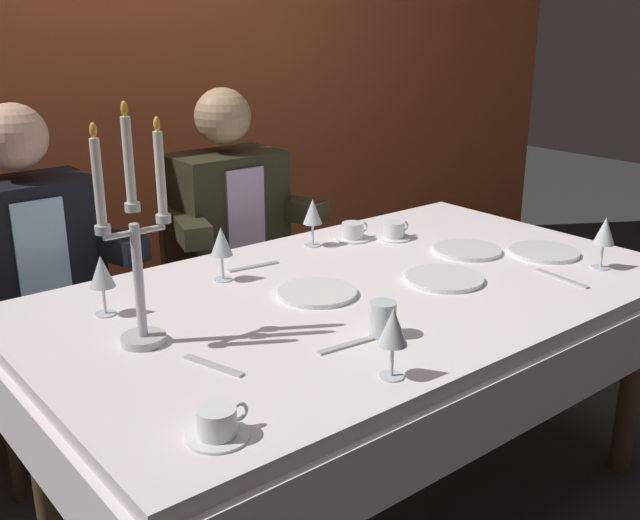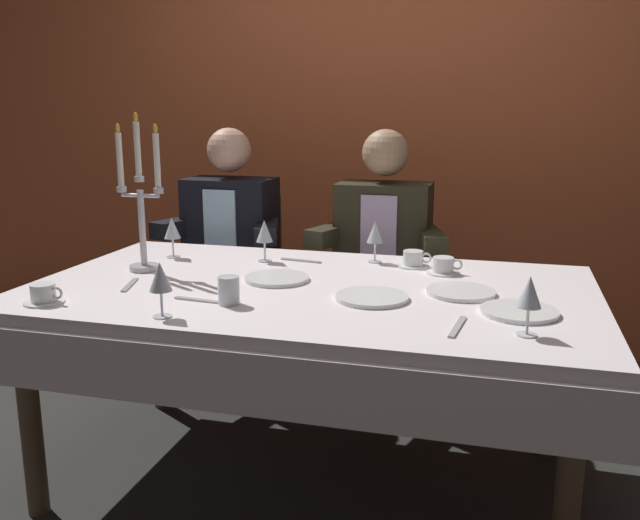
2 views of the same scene
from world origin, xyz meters
TOP-DOWN VIEW (x-y plane):
  - ground_plane at (0.00, 0.00)m, footprint 12.00×12.00m
  - back_wall at (0.00, 1.66)m, footprint 6.00×0.12m
  - dining_table at (0.00, 0.00)m, footprint 1.94×1.14m
  - candelabra at (-0.66, 0.05)m, footprint 0.19×0.11m
  - dinner_plate_0 at (0.24, -0.11)m, footprint 0.23×0.23m
  - dinner_plate_1 at (0.68, -0.15)m, footprint 0.23×0.23m
  - dinner_plate_2 at (0.50, 0.03)m, footprint 0.22×0.22m
  - dinner_plate_3 at (-0.13, 0.04)m, footprint 0.23×0.23m
  - wine_glass_0 at (-0.28, 0.31)m, footprint 0.07×0.07m
  - wine_glass_1 at (-0.66, 0.28)m, footprint 0.07×0.07m
  - wine_glass_2 at (-0.32, -0.45)m, footprint 0.07×0.07m
  - wine_glass_3 at (0.15, 0.41)m, footprint 0.07×0.07m
  - wine_glass_4 at (0.70, -0.34)m, footprint 0.07×0.07m
  - water_tumbler_0 at (-0.18, -0.28)m, footprint 0.07×0.07m
  - coffee_cup_0 at (-0.74, -0.42)m, footprint 0.13×0.12m
  - coffee_cup_1 at (0.30, 0.38)m, footprint 0.13×0.12m
  - coffee_cup_2 at (0.42, 0.29)m, footprint 0.13×0.12m
  - fork_0 at (-0.59, -0.16)m, footprint 0.07×0.17m
  - knife_1 at (0.52, -0.32)m, footprint 0.04×0.19m
  - spoon_2 at (-0.14, 0.35)m, footprint 0.17×0.04m
  - fork_3 at (-0.29, -0.27)m, footprint 0.17×0.03m
  - seated_diner_0 at (-0.66, 0.89)m, footprint 0.63×0.48m
  - seated_diner_1 at (0.10, 0.89)m, footprint 0.63×0.48m

SIDE VIEW (x-z plane):
  - ground_plane at x=0.00m, z-range 0.00..0.00m
  - dining_table at x=0.00m, z-range 0.25..0.99m
  - seated_diner_0 at x=-0.66m, z-range 0.12..1.36m
  - seated_diner_1 at x=0.10m, z-range 0.12..1.36m
  - fork_0 at x=-0.59m, z-range 0.74..0.75m
  - knife_1 at x=0.52m, z-range 0.74..0.75m
  - spoon_2 at x=-0.14m, z-range 0.74..0.75m
  - fork_3 at x=-0.29m, z-range 0.74..0.75m
  - dinner_plate_0 at x=0.24m, z-range 0.74..0.75m
  - dinner_plate_1 at x=0.68m, z-range 0.74..0.75m
  - dinner_plate_2 at x=0.50m, z-range 0.74..0.75m
  - dinner_plate_3 at x=-0.13m, z-range 0.74..0.75m
  - coffee_cup_0 at x=-0.74m, z-range 0.74..0.80m
  - coffee_cup_1 at x=0.30m, z-range 0.74..0.80m
  - coffee_cup_2 at x=0.42m, z-range 0.74..0.80m
  - water_tumbler_0 at x=-0.18m, z-range 0.74..0.83m
  - wine_glass_0 at x=-0.28m, z-range 0.77..0.94m
  - wine_glass_1 at x=-0.66m, z-range 0.77..0.94m
  - wine_glass_4 at x=0.70m, z-range 0.77..0.94m
  - wine_glass_2 at x=-0.32m, z-range 0.77..0.94m
  - wine_glass_3 at x=0.15m, z-range 0.77..0.94m
  - candelabra at x=-0.66m, z-range 0.69..1.27m
  - back_wall at x=0.00m, z-range 0.00..2.70m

